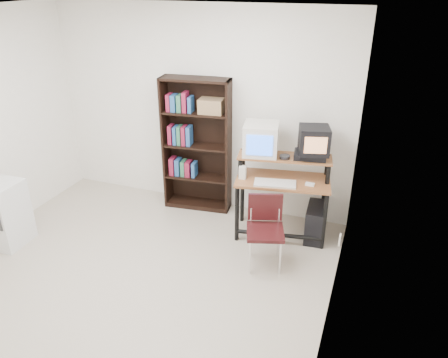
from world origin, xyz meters
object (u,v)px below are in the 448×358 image
(computer_desk, at_px, (283,183))
(pc_tower, at_px, (315,222))
(mini_fridge, at_px, (3,214))
(crt_monitor, at_px, (261,139))
(bookshelf, at_px, (197,143))
(crt_tv, at_px, (314,140))
(school_chair, at_px, (265,224))

(computer_desk, height_order, pc_tower, computer_desk)
(computer_desk, distance_m, mini_fridge, 3.26)
(crt_monitor, xyz_separation_m, bookshelf, (-0.92, 0.25, -0.25))
(crt_monitor, relative_size, mini_fridge, 0.60)
(crt_tv, bearing_deg, pc_tower, -53.09)
(bookshelf, bearing_deg, pc_tower, -16.33)
(crt_tv, height_order, bookshelf, bookshelf)
(computer_desk, relative_size, crt_monitor, 2.51)
(computer_desk, bearing_deg, pc_tower, -4.62)
(crt_tv, relative_size, bookshelf, 0.23)
(mini_fridge, bearing_deg, crt_tv, 21.32)
(crt_tv, bearing_deg, mini_fridge, -172.09)
(crt_monitor, bearing_deg, school_chair, -79.94)
(crt_tv, bearing_deg, bookshelf, 156.76)
(computer_desk, height_order, school_chair, computer_desk)
(crt_tv, distance_m, pc_tower, 1.00)
(bookshelf, bearing_deg, computer_desk, -21.30)
(school_chair, xyz_separation_m, bookshelf, (-1.19, 0.95, 0.42))
(computer_desk, bearing_deg, mini_fridge, -166.35)
(computer_desk, bearing_deg, crt_monitor, 156.14)
(crt_tv, bearing_deg, crt_monitor, 169.08)
(crt_monitor, bearing_deg, crt_tv, -6.11)
(crt_monitor, xyz_separation_m, mini_fridge, (-2.66, -1.39, -0.77))
(crt_monitor, distance_m, school_chair, 1.02)
(crt_tv, bearing_deg, computer_desk, -173.00)
(crt_monitor, height_order, crt_tv, crt_tv)
(computer_desk, xyz_separation_m, bookshelf, (-1.22, 0.32, 0.23))
(school_chair, bearing_deg, bookshelf, 123.45)
(school_chair, height_order, mini_fridge, school_chair)
(pc_tower, distance_m, school_chair, 0.85)
(crt_monitor, height_order, pc_tower, crt_monitor)
(pc_tower, relative_size, school_chair, 0.58)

